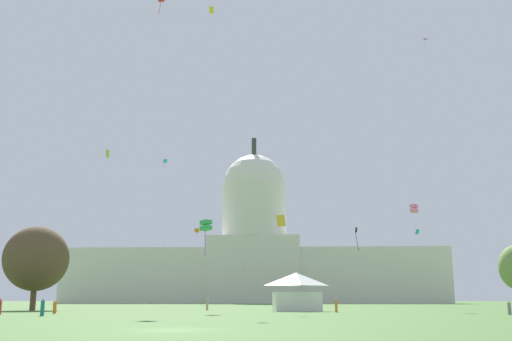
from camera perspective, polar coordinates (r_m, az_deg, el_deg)
ground_plane at (r=33.66m, az=-8.15°, el=-14.95°), size 800.00×800.00×0.00m
capitol_building at (r=218.68m, az=-0.20°, el=-8.21°), size 137.17×23.66×61.59m
event_tent at (r=82.53m, az=3.93°, el=-11.60°), size 7.07×6.35×5.14m
tree_west_far at (r=94.06m, az=-20.41°, el=-7.96°), size 11.77×10.88×12.20m
person_teal_lawn_far_right at (r=63.05m, az=-19.87°, el=-12.34°), size 0.48×0.48×1.70m
person_orange_near_tree_east at (r=76.54m, az=7.73°, el=-12.78°), size 0.43×0.43×1.73m
person_tan_back_left at (r=89.86m, az=-4.72°, el=-12.78°), size 0.45×0.45×1.63m
person_grey_mid_center at (r=69.19m, az=23.21°, el=-12.11°), size 0.41×0.41×1.46m
person_red_edge_west at (r=70.31m, az=-23.47°, el=-11.96°), size 0.56×0.56×1.75m
person_orange_mid_left at (r=73.73m, az=-18.81°, el=-12.37°), size 0.52×0.52×1.53m
kite_black_low at (r=89.97m, az=9.65°, el=-6.04°), size 0.50×0.62×3.48m
kite_gold_low at (r=67.12m, az=2.40°, el=-4.85°), size 1.08×0.16×1.39m
kite_lime_mid at (r=105.40m, az=-14.10°, el=1.59°), size 0.53×1.07×1.57m
kite_yellow_high at (r=97.50m, az=-4.31°, el=15.15°), size 0.73×0.44×1.10m
kite_green_low at (r=72.11m, az=-4.85°, el=-5.31°), size 1.57×1.56×4.32m
kite_turquoise_low at (r=125.75m, az=15.26°, el=-5.72°), size 1.07×0.90×1.07m
kite_white_low at (r=168.10m, az=-8.94°, el=-7.31°), size 0.50×0.65×2.83m
kite_violet_high at (r=144.30m, az=15.98°, el=11.83°), size 1.04×0.73×1.89m
kite_pink_low at (r=85.70m, az=14.97°, el=-3.56°), size 1.29×1.30×1.13m
kite_orange_mid at (r=186.47m, az=-5.73°, el=-5.76°), size 1.53×1.53×3.18m
kite_magenta_low at (r=157.24m, az=-1.20°, el=-9.04°), size 0.86×1.30×2.16m
kite_cyan_high at (r=156.78m, az=-8.75°, el=0.91°), size 1.22×1.20×2.25m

